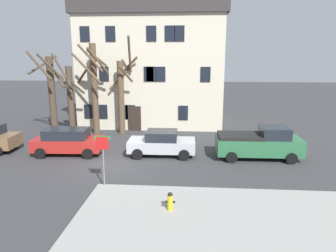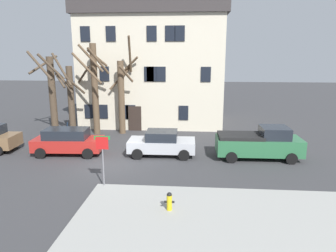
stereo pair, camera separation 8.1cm
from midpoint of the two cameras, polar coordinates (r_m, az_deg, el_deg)
The scene contains 13 objects.
ground_plane at distance 18.57m, azimuth -10.02°, elevation -7.07°, with size 120.00×120.00×0.00m, color #38383A.
sidewalk_slab at distance 12.30m, azimuth 9.92°, elevation -17.67°, with size 11.44×6.51×0.12m, color #999993.
building_main at distance 29.57m, azimuth -2.55°, elevation 11.53°, with size 13.00×8.29×11.03m.
tree_bare_near at distance 26.81m, azimuth -20.69°, elevation 6.03°, with size 3.16×3.34×6.65m.
tree_bare_mid at distance 25.80m, azimuth -17.44°, elevation 5.28°, with size 2.94×2.94×6.49m.
tree_bare_far at distance 25.28m, azimuth -13.34°, elevation 7.25°, with size 2.68×1.66×7.22m.
tree_bare_end at distance 25.26m, azimuth -8.37°, elevation 6.12°, with size 2.55×2.41×7.77m.
car_red_wagon at distance 20.91m, azimuth -17.94°, elevation -2.68°, with size 4.45×2.15×1.71m.
car_silver_sedan at distance 19.76m, azimuth -1.04°, elevation -3.17°, with size 4.26×2.15×1.61m.
pickup_truck_green at distance 19.95m, azimuth 16.65°, elevation -3.06°, with size 5.19×2.26×2.03m.
fire_hydrant at distance 12.87m, azimuth 0.43°, elevation -13.69°, with size 0.42×0.22×0.77m.
street_sign_pole at distance 14.99m, azimuth -11.88°, elevation -4.68°, with size 0.76×0.07×2.59m.
bicycle_leaning at distance 26.13m, azimuth -17.68°, elevation -0.79°, with size 1.68×0.59×1.03m.
Camera 2 is at (4.63, -16.86, 6.28)m, focal length 32.93 mm.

